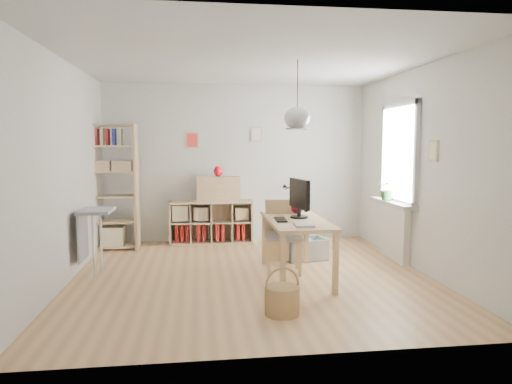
{
  "coord_description": "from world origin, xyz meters",
  "views": [
    {
      "loc": [
        -0.66,
        -5.67,
        1.68
      ],
      "look_at": [
        0.1,
        0.3,
        1.05
      ],
      "focal_mm": 32.0,
      "sensor_mm": 36.0,
      "label": 1
    }
  ],
  "objects": [
    {
      "name": "radiator",
      "position": [
        2.19,
        0.6,
        0.4
      ],
      "size": [
        0.1,
        0.8,
        0.8
      ],
      "primitive_type": "cube",
      "color": "silver",
      "rests_on": "ground"
    },
    {
      "name": "windowsill",
      "position": [
        2.14,
        0.6,
        0.83
      ],
      "size": [
        0.22,
        1.2,
        0.06
      ],
      "primitive_type": "cube",
      "color": "silver",
      "rests_on": "radiator"
    },
    {
      "name": "cube_shelf",
      "position": [
        -0.47,
        2.08,
        0.3
      ],
      "size": [
        1.4,
        0.38,
        0.72
      ],
      "color": "beige",
      "rests_on": "ground"
    },
    {
      "name": "yarn_ball",
      "position": [
        0.65,
        0.29,
        0.84
      ],
      "size": [
        0.17,
        0.17,
        0.17
      ],
      "primitive_type": "sphere",
      "color": "#4B0A14",
      "rests_on": "desk"
    },
    {
      "name": "potted_plant",
      "position": [
        2.12,
        0.73,
        1.03
      ],
      "size": [
        0.37,
        0.34,
        0.34
      ],
      "primitive_type": "imported",
      "rotation": [
        0.0,
        0.0,
        -0.31
      ],
      "color": "#2C6927",
      "rests_on": "windowsill"
    },
    {
      "name": "chair",
      "position": [
        0.44,
        0.16,
        0.54
      ],
      "size": [
        0.51,
        0.51,
        0.94
      ],
      "rotation": [
        0.0,
        0.0,
        -0.11
      ],
      "color": "#98989B",
      "rests_on": "ground"
    },
    {
      "name": "storage_chest",
      "position": [
        0.87,
        0.81,
        0.21
      ],
      "size": [
        0.72,
        0.78,
        0.64
      ],
      "rotation": [
        0.0,
        0.0,
        0.19
      ],
      "color": "#BABAB5",
      "rests_on": "ground"
    },
    {
      "name": "wicker_basket",
      "position": [
        0.15,
        -1.36,
        0.16
      ],
      "size": [
        0.35,
        0.35,
        0.48
      ],
      "rotation": [
        0.0,
        0.0,
        0.12
      ],
      "color": "#AB884D",
      "rests_on": "ground"
    },
    {
      "name": "keyboard",
      "position": [
        0.34,
        -0.21,
        0.76
      ],
      "size": [
        0.15,
        0.36,
        0.02
      ],
      "primitive_type": "cube",
      "rotation": [
        0.0,
        0.0,
        -0.06
      ],
      "color": "black",
      "rests_on": "desk"
    },
    {
      "name": "desk",
      "position": [
        0.55,
        -0.15,
        0.66
      ],
      "size": [
        0.7,
        1.5,
        0.75
      ],
      "color": "#D9BB7D",
      "rests_on": "ground"
    },
    {
      "name": "tall_bookshelf",
      "position": [
        -2.04,
        1.8,
        1.09
      ],
      "size": [
        0.8,
        0.38,
        2.0
      ],
      "color": "#D9BB7D",
      "rests_on": "ground"
    },
    {
      "name": "task_lamp",
      "position": [
        0.64,
        0.4,
        1.02
      ],
      "size": [
        0.38,
        0.14,
        0.4
      ],
      "color": "black",
      "rests_on": "desk"
    },
    {
      "name": "monitor",
      "position": [
        0.61,
        -0.06,
        1.03
      ],
      "size": [
        0.23,
        0.57,
        0.5
      ],
      "rotation": [
        0.0,
        0.0,
        0.16
      ],
      "color": "black",
      "rests_on": "desk"
    },
    {
      "name": "room_shell",
      "position": [
        0.55,
        -0.15,
        2.0
      ],
      "size": [
        4.5,
        4.5,
        4.5
      ],
      "color": "white",
      "rests_on": "ground"
    },
    {
      "name": "window_unit",
      "position": [
        2.23,
        0.6,
        1.55
      ],
      "size": [
        0.07,
        1.16,
        1.46
      ],
      "color": "white",
      "rests_on": "ground"
    },
    {
      "name": "red_vase",
      "position": [
        -0.32,
        2.04,
        1.23
      ],
      "size": [
        0.15,
        0.15,
        0.18
      ],
      "primitive_type": "ellipsoid",
      "color": "maroon",
      "rests_on": "drawer_chest"
    },
    {
      "name": "paper_tray",
      "position": [
        0.53,
        -0.64,
        0.76
      ],
      "size": [
        0.23,
        0.28,
        0.03
      ],
      "primitive_type": "cube",
      "rotation": [
        0.0,
        0.0,
        -0.06
      ],
      "color": "silver",
      "rests_on": "desk"
    },
    {
      "name": "side_table",
      "position": [
        -2.04,
        0.35,
        0.67
      ],
      "size": [
        0.4,
        0.55,
        0.85
      ],
      "color": "#98989B",
      "rests_on": "ground"
    },
    {
      "name": "drawer_chest",
      "position": [
        -0.33,
        2.04,
        0.93
      ],
      "size": [
        0.73,
        0.34,
        0.42
      ],
      "primitive_type": "cube",
      "rotation": [
        0.0,
        0.0,
        -0.0
      ],
      "color": "beige",
      "rests_on": "cube_shelf"
    },
    {
      "name": "ground",
      "position": [
        0.0,
        0.0,
        0.0
      ],
      "size": [
        4.5,
        4.5,
        0.0
      ],
      "primitive_type": "plane",
      "color": "tan",
      "rests_on": "ground"
    }
  ]
}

